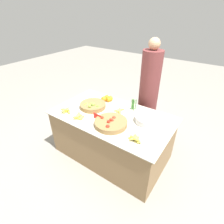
# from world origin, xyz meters

# --- Properties ---
(ground_plane) EXTENTS (12.00, 12.00, 0.00)m
(ground_plane) POSITION_xyz_m (0.00, 0.00, 0.00)
(ground_plane) COLOR gray
(market_table) EXTENTS (1.60, 0.92, 0.68)m
(market_table) POSITION_xyz_m (0.00, 0.00, 0.34)
(market_table) COLOR olive
(market_table) RESTS_ON ground_plane
(lime_bowl) EXTENTS (0.36, 0.36, 0.10)m
(lime_bowl) POSITION_xyz_m (-0.34, 0.01, 0.72)
(lime_bowl) COLOR olive
(lime_bowl) RESTS_ON market_table
(tomato_basket) EXTENTS (0.40, 0.40, 0.09)m
(tomato_basket) POSITION_xyz_m (0.12, -0.19, 0.71)
(tomato_basket) COLOR olive
(tomato_basket) RESTS_ON market_table
(orange_pile) EXTENTS (0.15, 0.15, 0.08)m
(orange_pile) POSITION_xyz_m (-0.29, 0.30, 0.72)
(orange_pile) COLOR orange
(orange_pile) RESTS_ON market_table
(metal_bowl) EXTENTS (0.32, 0.32, 0.08)m
(metal_bowl) POSITION_xyz_m (0.46, 0.13, 0.72)
(metal_bowl) COLOR silver
(metal_bowl) RESTS_ON market_table
(price_sign) EXTENTS (0.13, 0.02, 0.08)m
(price_sign) POSITION_xyz_m (-0.10, -0.19, 0.72)
(price_sign) COLOR red
(price_sign) RESTS_ON market_table
(veg_bundle) EXTENTS (0.06, 0.06, 0.15)m
(veg_bundle) POSITION_xyz_m (0.16, 0.30, 0.76)
(veg_bundle) COLOR #428438
(veg_bundle) RESTS_ON market_table
(banana_bunch_front_left) EXTENTS (0.17, 0.16, 0.06)m
(banana_bunch_front_left) POSITION_xyz_m (0.50, -0.27, 0.71)
(banana_bunch_front_left) COLOR #EFDB4C
(banana_bunch_front_left) RESTS_ON market_table
(banana_bunch_back_center) EXTENTS (0.17, 0.16, 0.06)m
(banana_bunch_back_center) POSITION_xyz_m (-0.56, -0.29, 0.71)
(banana_bunch_back_center) COLOR #EFDB4C
(banana_bunch_back_center) RESTS_ON market_table
(banana_bunch_middle_left) EXTENTS (0.15, 0.18, 0.03)m
(banana_bunch_middle_left) POSITION_xyz_m (0.03, 0.14, 0.70)
(banana_bunch_middle_left) COLOR #EFDB4C
(banana_bunch_middle_left) RESTS_ON market_table
(banana_bunch_front_right) EXTENTS (0.14, 0.17, 0.06)m
(banana_bunch_front_right) POSITION_xyz_m (-0.31, -0.30, 0.71)
(banana_bunch_front_right) COLOR #EFDB4C
(banana_bunch_front_right) RESTS_ON market_table
(vendor_person) EXTENTS (0.29, 0.29, 1.58)m
(vendor_person) POSITION_xyz_m (0.18, 0.72, 0.73)
(vendor_person) COLOR brown
(vendor_person) RESTS_ON ground_plane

